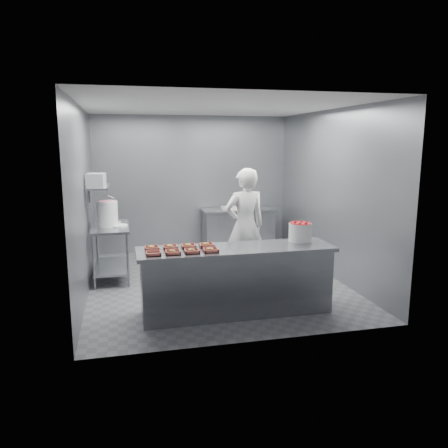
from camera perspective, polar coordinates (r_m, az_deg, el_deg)
The scene contains 24 objects.
floor at distance 7.26m, azimuth -1.16°, elevation -7.53°, with size 4.50×4.50×0.00m, color #4C4C51.
ceiling at distance 6.92m, azimuth -1.25°, elevation 15.09°, with size 4.50×4.50×0.00m, color white.
wall_back at distance 9.15m, azimuth -4.14°, elevation 5.20°, with size 4.00×0.04×2.80m, color slate.
wall_left at distance 6.82m, azimuth -17.88°, elevation 2.86°, with size 0.04×4.50×2.80m, color slate.
wall_right at distance 7.62m, azimuth 13.72°, elevation 3.83°, with size 0.04×4.50×2.80m, color slate.
service_counter at distance 5.87m, azimuth 1.60°, elevation -7.33°, with size 2.60×0.70×0.90m.
prep_table at distance 7.54m, azimuth -14.53°, elevation -2.51°, with size 0.60×1.20×0.90m.
back_counter at distance 9.13m, azimuth 1.87°, elevation -0.79°, with size 1.50×0.60×0.90m.
wall_shelf at distance 7.39m, azimuth -16.19°, elevation 4.69°, with size 0.35×0.90×0.03m, color slate.
tray_0 at distance 5.44m, azimuth -9.21°, elevation -3.80°, with size 0.19×0.18×0.04m.
tray_1 at distance 5.45m, azimuth -6.72°, elevation -3.65°, with size 0.19×0.18×0.06m.
tray_2 at distance 5.49m, azimuth -4.23°, elevation -3.53°, with size 0.19×0.18×0.06m.
tray_3 at distance 5.53m, azimuth -1.77°, elevation -3.39°, with size 0.19×0.18×0.06m.
tray_4 at distance 5.70m, azimuth -9.44°, elevation -3.09°, with size 0.19×0.18×0.06m.
tray_5 at distance 5.72m, azimuth -7.04°, elevation -2.98°, with size 0.19×0.18×0.06m.
tray_6 at distance 5.75m, azimuth -4.66°, elevation -2.86°, with size 0.19×0.18×0.06m.
tray_7 at distance 5.79m, azimuth -2.31°, elevation -2.74°, with size 0.19×0.18×0.06m.
worker at distance 7.06m, azimuth 2.74°, elevation -0.24°, with size 0.68×0.45×1.86m, color silver.
strawberry_tub at distance 6.16m, azimuth 9.93°, elevation -0.96°, with size 0.32×0.32×0.26m.
glaze_bucket at distance 7.40m, azimuth -14.97°, elevation 1.38°, with size 0.35×0.33×0.51m.
bucket_lid at distance 7.39m, azimuth -13.57°, elevation -0.19°, with size 0.29×0.29×0.02m, color silver.
rag at distance 7.71m, azimuth -13.94°, elevation 0.22°, with size 0.14×0.12×0.02m, color #CCB28C.
appliance at distance 7.11m, azimuth -16.35°, elevation 5.48°, with size 0.26×0.30×0.22m, color gray.
paper_stack at distance 9.00m, azimuth 0.70°, elevation 2.13°, with size 0.30×0.22×0.06m, color silver.
Camera 1 is at (-1.43, -6.75, 2.26)m, focal length 35.00 mm.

